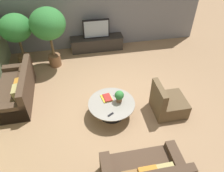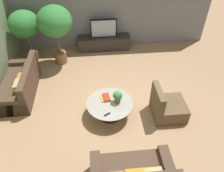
{
  "view_description": "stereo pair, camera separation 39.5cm",
  "coord_description": "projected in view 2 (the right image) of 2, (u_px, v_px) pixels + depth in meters",
  "views": [
    {
      "loc": [
        -0.92,
        -4.09,
        4.21
      ],
      "look_at": [
        -0.1,
        0.13,
        0.55
      ],
      "focal_mm": 35.0,
      "sensor_mm": 36.0,
      "label": 1
    },
    {
      "loc": [
        -0.52,
        -4.14,
        4.21
      ],
      "look_at": [
        -0.1,
        0.13,
        0.55
      ],
      "focal_mm": 35.0,
      "sensor_mm": 36.0,
      "label": 2
    }
  ],
  "objects": [
    {
      "name": "media_console",
      "position": [
        104.0,
        43.0,
        7.96
      ],
      "size": [
        1.88,
        0.5,
        0.49
      ],
      "color": "#2D2823",
      "rests_on": "ground"
    },
    {
      "name": "television",
      "position": [
        104.0,
        28.0,
        7.6
      ],
      "size": [
        0.92,
        0.13,
        0.66
      ],
      "color": "black",
      "rests_on": "media_console"
    },
    {
      "name": "coffee_table",
      "position": [
        110.0,
        106.0,
        5.45
      ],
      "size": [
        1.16,
        1.16,
        0.41
      ],
      "color": "black",
      "rests_on": "ground"
    },
    {
      "name": "remote_black",
      "position": [
        107.0,
        114.0,
        5.07
      ],
      "size": [
        0.16,
        0.12,
        0.02
      ],
      "primitive_type": "cube",
      "rotation": [
        0.0,
        0.0,
        -1.04
      ],
      "color": "black",
      "rests_on": "coffee_table"
    },
    {
      "name": "armchair_wicker",
      "position": [
        167.0,
        107.0,
        5.45
      ],
      "size": [
        0.8,
        0.76,
        0.86
      ],
      "rotation": [
        0.0,
        0.0,
        1.57
      ],
      "color": "brown",
      "rests_on": "ground"
    },
    {
      "name": "remote_silver",
      "position": [
        115.0,
        94.0,
        5.59
      ],
      "size": [
        0.15,
        0.14,
        0.02
      ],
      "primitive_type": "cube",
      "rotation": [
        0.0,
        0.0,
        -0.84
      ],
      "color": "gray",
      "rests_on": "coffee_table"
    },
    {
      "name": "potted_palm_tall",
      "position": [
        25.0,
        26.0,
        6.85
      ],
      "size": [
        0.97,
        0.97,
        1.69
      ],
      "color": "brown",
      "rests_on": "ground"
    },
    {
      "name": "book_stack",
      "position": [
        106.0,
        97.0,
        5.49
      ],
      "size": [
        0.29,
        0.33,
        0.05
      ],
      "color": "gold",
      "rests_on": "coffee_table"
    },
    {
      "name": "ground_plane",
      "position": [
        116.0,
        104.0,
        5.91
      ],
      "size": [
        24.0,
        24.0,
        0.0
      ],
      "primitive_type": "plane",
      "color": "#9E7A56"
    },
    {
      "name": "couch_by_wall",
      "position": [
        21.0,
        85.0,
        6.09
      ],
      "size": [
        0.84,
        1.87,
        0.84
      ],
      "rotation": [
        0.0,
        0.0,
        -1.57
      ],
      "color": "#4C3828",
      "rests_on": "ground"
    },
    {
      "name": "potted_plant_tabletop",
      "position": [
        118.0,
        96.0,
        5.29
      ],
      "size": [
        0.23,
        0.23,
        0.32
      ],
      "color": "brown",
      "rests_on": "coffee_table"
    },
    {
      "name": "back_wall_stone",
      "position": [
        106.0,
        5.0,
        7.4
      ],
      "size": [
        7.4,
        0.12,
        3.0
      ],
      "primitive_type": "cube",
      "color": "slate",
      "rests_on": "ground"
    },
    {
      "name": "potted_palm_corner",
      "position": [
        55.0,
        23.0,
        6.55
      ],
      "size": [
        1.05,
        1.05,
        1.93
      ],
      "color": "brown",
      "rests_on": "ground"
    }
  ]
}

